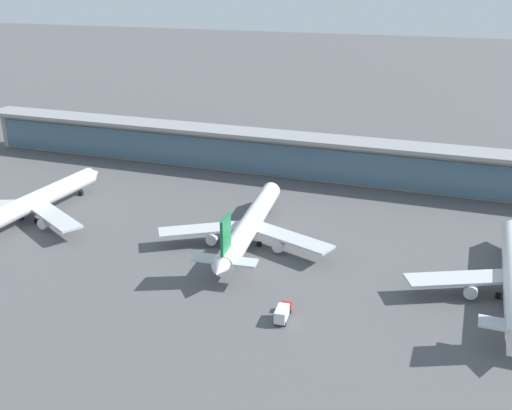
# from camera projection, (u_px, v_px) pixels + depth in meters

# --- Properties ---
(ground_plane) EXTENTS (1200.00, 1200.00, 0.00)m
(ground_plane) POSITION_uv_depth(u_px,v_px,m) (235.00, 254.00, 149.66)
(ground_plane) COLOR #515154
(airliner_left_stand) EXTENTS (47.06, 61.29, 16.32)m
(airliner_left_stand) POSITION_uv_depth(u_px,v_px,m) (30.00, 203.00, 168.44)
(airliner_left_stand) COLOR white
(airliner_left_stand) RESTS_ON ground
(airliner_centre_stand) EXTENTS (46.91, 61.29, 16.32)m
(airliner_centre_stand) POSITION_uv_depth(u_px,v_px,m) (250.00, 225.00, 153.90)
(airliner_centre_stand) COLOR white
(airliner_centre_stand) RESTS_ON ground
(service_truck_under_wing_red) EXTENTS (2.80, 7.43, 3.10)m
(service_truck_under_wing_red) POSITION_uv_depth(u_px,v_px,m) (283.00, 312.00, 120.46)
(service_truck_under_wing_red) COLOR #B21E1E
(service_truck_under_wing_red) RESTS_ON ground
(terminal_building) EXTENTS (260.62, 12.80, 15.20)m
(terminal_building) POSITION_uv_depth(u_px,v_px,m) (303.00, 155.00, 203.80)
(terminal_building) COLOR #9E998E
(terminal_building) RESTS_ON ground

